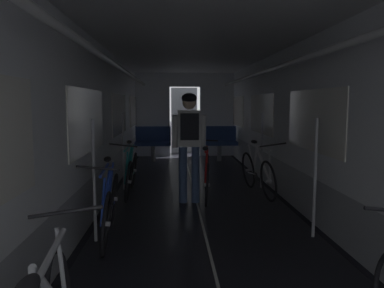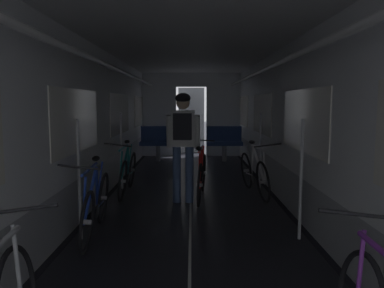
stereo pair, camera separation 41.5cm
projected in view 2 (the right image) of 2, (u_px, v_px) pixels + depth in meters
train_car_shell at (192, 95)px, 5.69m from camera, size 3.14×12.34×2.57m
bench_seat_far_left at (159, 140)px, 10.26m from camera, size 0.98×0.51×0.95m
bench_seat_far_right at (225, 140)px, 10.26m from camera, size 0.98×0.51×0.95m
bicycle_white at (255, 173)px, 6.45m from camera, size 0.50×1.69×0.95m
bicycle_blue at (97, 204)px, 4.46m from camera, size 0.44×1.69×0.95m
bicycle_teal at (129, 172)px, 6.53m from camera, size 0.44×1.69×0.95m
person_cyclist_aisle at (184, 135)px, 5.87m from camera, size 0.53×0.40×1.73m
bicycle_red_in_aisle at (203, 176)px, 6.21m from camera, size 0.44×1.69×0.94m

